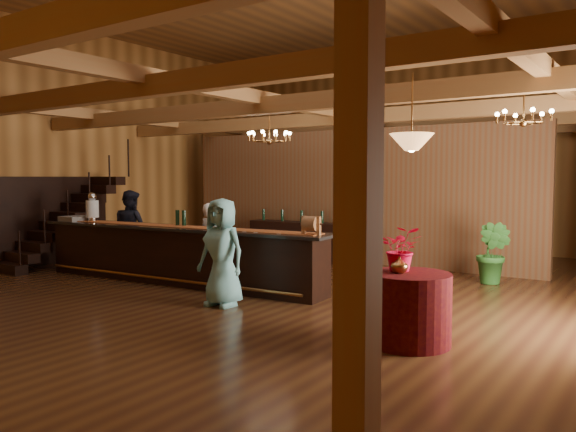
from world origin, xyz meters
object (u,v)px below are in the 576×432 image
Objects in this scene: chandelier_right at (524,117)px; bartender at (211,241)px; raffle_drum at (311,224)px; beverage_dispenser at (92,208)px; chandelier_left at (269,136)px; guest at (222,252)px; round_table at (409,309)px; floor_plant at (493,253)px; pendant_lamp at (412,142)px; backbar_shelf at (312,242)px; staff_second at (131,229)px; tasting_bar at (177,254)px.

bartender is at bearing -171.36° from chandelier_right.
raffle_drum is at bearing -155.27° from chandelier_right.
chandelier_left is (3.68, 1.24, 1.40)m from beverage_dispenser.
raffle_drum is 0.20× the size of guest.
round_table is 4.43m from floor_plant.
pendant_lamp is 5.42m from bartender.
backbar_shelf is at bearing 132.21° from pendant_lamp.
chandelier_right is at bearing 75.92° from round_table.
pendant_lamp is at bearing 153.43° from round_table.
round_table is (4.49, -4.95, -0.03)m from backbar_shelf.
raffle_drum is (5.22, 0.28, -0.11)m from beverage_dispenser.
floor_plant is at bearing -144.19° from bartender.
chandelier_left reaches higher than raffle_drum.
chandelier_right is 8.16m from staff_second.
bartender reaches higher than raffle_drum.
chandelier_right reaches higher than round_table.
raffle_drum is at bearing -123.34° from floor_plant.
chandelier_right is (4.42, 0.37, 0.13)m from chandelier_left.
pendant_lamp is 4.78m from floor_plant.
chandelier_right is at bearing -164.85° from bartender.
beverage_dispenser is 5.23m from raffle_drum.
tasting_bar reaches higher than backbar_shelf.
raffle_drum is 0.43× the size of chandelier_left.
beverage_dispenser is at bearing 80.95° from staff_second.
backbar_shelf is (2.94, 3.91, -0.90)m from beverage_dispenser.
backbar_shelf is at bearing 76.88° from tasting_bar.
chandelier_right reaches higher than raffle_drum.
floor_plant is at bearing -9.45° from backbar_shelf.
guest is 5.14m from floor_plant.
tasting_bar is at bearing 74.48° from bartender.
pendant_lamp is at bearing 172.56° from staff_second.
staff_second is (-7.20, 1.85, 0.43)m from round_table.
bartender reaches higher than backbar_shelf.
staff_second is (-7.87, -0.80, -2.03)m from chandelier_right.
pendant_lamp reaches higher than beverage_dispenser.
chandelier_left is 0.47× the size of staff_second.
chandelier_left is at bearing 18.59° from beverage_dispenser.
round_table is 4.97m from chandelier_left.
floor_plant is (3.58, 2.14, -2.17)m from chandelier_left.
floor_plant is at bearing 30.91° from chandelier_left.
guest is (-0.95, -1.07, -0.41)m from raffle_drum.
tasting_bar is 3.87× the size of guest.
beverage_dispenser is 7.58m from pendant_lamp.
chandelier_left is at bearing -149.09° from floor_plant.
chandelier_right is 5.95m from bartender.
round_table is 0.66× the size of bartender.
guest is 1.41× the size of floor_plant.
pendant_lamp is 3.54m from guest.
chandelier_right reaches higher than tasting_bar.
pendant_lamp is at bearing 165.95° from bartender.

